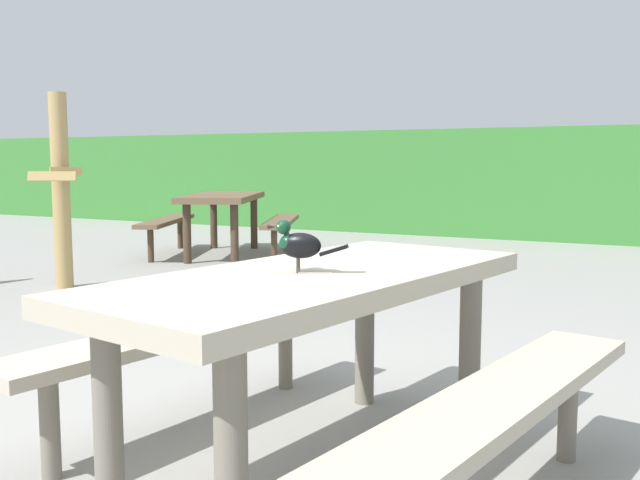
% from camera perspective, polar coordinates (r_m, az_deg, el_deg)
% --- Properties ---
extents(ground_plane, '(60.00, 60.00, 0.00)m').
position_cam_1_polar(ground_plane, '(2.83, -6.84, -17.13)').
color(ground_plane, gray).
extents(hedge_wall, '(28.00, 2.22, 1.62)m').
position_cam_1_polar(hedge_wall, '(11.41, 20.09, 4.39)').
color(hedge_wall, '#387A33').
rests_on(hedge_wall, ground).
extents(picnic_table_foreground, '(1.96, 1.98, 0.74)m').
position_cam_1_polar(picnic_table_foreground, '(2.53, -0.28, -6.61)').
color(picnic_table_foreground, '#B2A893').
rests_on(picnic_table_foreground, ground).
extents(bird_grackle, '(0.28, 0.11, 0.18)m').
position_cam_1_polar(bird_grackle, '(2.44, -1.87, -0.27)').
color(bird_grackle, black).
rests_on(bird_grackle, picnic_table_foreground).
extents(picnic_table_mid_left, '(2.23, 2.25, 0.74)m').
position_cam_1_polar(picnic_table_mid_left, '(8.52, -7.91, 2.47)').
color(picnic_table_mid_left, brown).
rests_on(picnic_table_mid_left, ground).
extents(stalk_post_left_side, '(0.38, 0.40, 1.73)m').
position_cam_1_polar(stalk_post_left_side, '(6.62, -20.35, 3.78)').
color(stalk_post_left_side, tan).
rests_on(stalk_post_left_side, ground).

